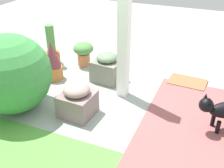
% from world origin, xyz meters
% --- Properties ---
extents(ground_plane, '(12.00, 12.00, 0.00)m').
position_xyz_m(ground_plane, '(0.00, 0.00, 0.00)').
color(ground_plane, '#95A197').
extents(brick_path, '(1.80, 2.40, 0.02)m').
position_xyz_m(brick_path, '(-1.18, 0.28, 0.01)').
color(brick_path, '#925150').
rests_on(brick_path, ground).
extents(porch_pillar, '(0.15, 0.15, 2.17)m').
position_xyz_m(porch_pillar, '(0.19, -0.19, 1.08)').
color(porch_pillar, white).
rests_on(porch_pillar, ground).
extents(stone_planter_nearest, '(0.50, 0.44, 0.49)m').
position_xyz_m(stone_planter_nearest, '(0.59, -0.50, 0.23)').
color(stone_planter_nearest, slate).
rests_on(stone_planter_nearest, ground).
extents(stone_planter_mid, '(0.46, 0.45, 0.46)m').
position_xyz_m(stone_planter_mid, '(0.57, 0.53, 0.22)').
color(stone_planter_mid, gray).
rests_on(stone_planter_mid, ground).
extents(round_shrub, '(1.08, 1.08, 1.08)m').
position_xyz_m(round_shrub, '(1.43, 0.72, 0.54)').
color(round_shrub, '#3A8941').
rests_on(round_shrub, ground).
extents(terracotta_pot_spiky, '(0.31, 0.31, 0.66)m').
position_xyz_m(terracotta_pot_spiky, '(1.45, -0.22, 0.31)').
color(terracotta_pot_spiky, '#B76833').
rests_on(terracotta_pot_spiky, ground).
extents(terracotta_pot_tall, '(0.28, 0.28, 0.74)m').
position_xyz_m(terracotta_pot_tall, '(1.80, -0.73, 0.26)').
color(terracotta_pot_tall, '#A85730').
rests_on(terracotta_pot_tall, ground).
extents(terracotta_pot_broad, '(0.37, 0.37, 0.44)m').
position_xyz_m(terracotta_pot_broad, '(1.23, -0.89, 0.27)').
color(terracotta_pot_broad, '#BE6F43').
rests_on(terracotta_pot_broad, ground).
extents(doormat, '(0.62, 0.43, 0.03)m').
position_xyz_m(doormat, '(-0.67, -0.94, 0.01)').
color(doormat, brown).
rests_on(doormat, ground).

